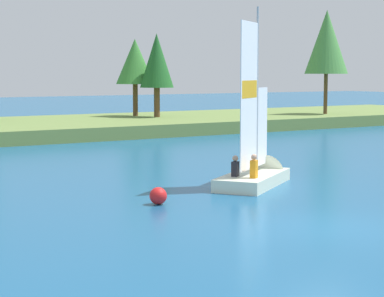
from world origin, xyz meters
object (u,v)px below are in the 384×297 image
(shoreline_tree_centre, at_px, (135,62))
(channel_buoy, at_px, (158,196))
(shoreline_tree_right, at_px, (327,42))
(sailboat, at_px, (259,171))
(shoreline_tree_midright, at_px, (157,61))

(shoreline_tree_centre, relative_size, channel_buoy, 10.57)
(shoreline_tree_right, xyz_separation_m, channel_buoy, (-27.16, -22.06, -5.98))
(shoreline_tree_right, bearing_deg, sailboat, -137.28)
(sailboat, height_order, channel_buoy, sailboat)
(shoreline_tree_right, bearing_deg, shoreline_tree_midright, 164.81)
(shoreline_tree_midright, relative_size, sailboat, 0.88)
(channel_buoy, bearing_deg, sailboat, 18.62)
(shoreline_tree_midright, height_order, shoreline_tree_right, shoreline_tree_right)
(shoreline_tree_midright, bearing_deg, sailboat, -111.13)
(shoreline_tree_right, xyz_separation_m, sailboat, (-22.01, -20.33, -5.80))
(shoreline_tree_centre, bearing_deg, sailboat, -108.22)
(shoreline_tree_midright, height_order, sailboat, shoreline_tree_midright)
(sailboat, bearing_deg, shoreline_tree_midright, 34.22)
(shoreline_tree_centre, relative_size, shoreline_tree_midright, 0.94)
(shoreline_tree_midright, distance_m, channel_buoy, 29.64)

